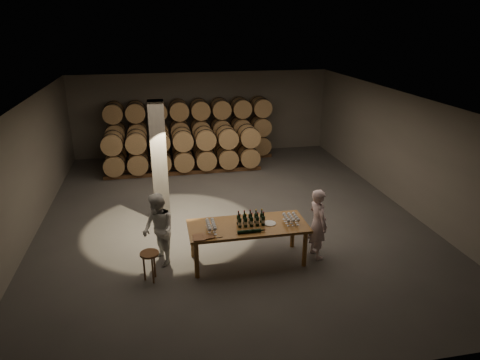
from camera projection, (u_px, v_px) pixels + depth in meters
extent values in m
plane|color=#4C4A47|center=(229.00, 214.00, 11.92)|extent=(12.00, 12.00, 0.00)
plane|color=#605E59|center=(227.00, 99.00, 10.79)|extent=(12.00, 12.00, 0.00)
plane|color=slate|center=(202.00, 114.00, 16.86)|extent=(10.00, 0.00, 10.00)
plane|color=slate|center=(302.00, 292.00, 5.85)|extent=(10.00, 0.00, 10.00)
plane|color=slate|center=(27.00, 172.00, 10.44)|extent=(0.00, 12.00, 12.00)
plane|color=slate|center=(400.00, 149.00, 12.27)|extent=(0.00, 12.00, 12.00)
cube|color=#69635B|center=(159.00, 161.00, 11.21)|extent=(0.40, 0.40, 3.20)
cylinder|color=brown|center=(197.00, 260.00, 8.87)|extent=(0.10, 0.10, 0.84)
cylinder|color=brown|center=(305.00, 249.00, 9.30)|extent=(0.10, 0.10, 0.84)
cylinder|color=brown|center=(193.00, 240.00, 9.66)|extent=(0.10, 0.10, 0.84)
cylinder|color=brown|center=(293.00, 231.00, 10.09)|extent=(0.10, 0.10, 0.84)
cube|color=brown|center=(248.00, 226.00, 9.32)|extent=(2.60, 1.10, 0.06)
cube|color=brown|center=(192.00, 160.00, 16.29)|extent=(6.26, 0.10, 0.12)
cube|color=brown|center=(191.00, 155.00, 16.84)|extent=(6.26, 0.10, 0.12)
cylinder|color=#9F7B47|center=(118.00, 152.00, 15.92)|extent=(0.70, 0.95, 0.70)
cylinder|color=black|center=(117.00, 154.00, 15.69)|extent=(0.73, 0.04, 0.73)
cylinder|color=black|center=(118.00, 150.00, 16.16)|extent=(0.73, 0.04, 0.73)
cylinder|color=#9F7B47|center=(139.00, 150.00, 16.07)|extent=(0.70, 0.95, 0.70)
cylinder|color=black|center=(139.00, 152.00, 15.83)|extent=(0.73, 0.04, 0.73)
cylinder|color=black|center=(139.00, 148.00, 16.30)|extent=(0.73, 0.04, 0.73)
cylinder|color=#9F7B47|center=(160.00, 149.00, 16.21)|extent=(0.70, 0.95, 0.70)
cylinder|color=black|center=(160.00, 151.00, 15.97)|extent=(0.73, 0.04, 0.73)
cylinder|color=black|center=(160.00, 147.00, 16.45)|extent=(0.73, 0.04, 0.73)
cylinder|color=#9F7B47|center=(181.00, 148.00, 16.35)|extent=(0.70, 0.95, 0.70)
cylinder|color=black|center=(181.00, 150.00, 16.11)|extent=(0.73, 0.04, 0.73)
cylinder|color=black|center=(180.00, 146.00, 16.59)|extent=(0.73, 0.04, 0.73)
cylinder|color=#9F7B47|center=(201.00, 147.00, 16.49)|extent=(0.70, 0.95, 0.70)
cylinder|color=black|center=(202.00, 149.00, 16.25)|extent=(0.73, 0.04, 0.73)
cylinder|color=black|center=(200.00, 145.00, 16.73)|extent=(0.73, 0.04, 0.73)
cylinder|color=#9F7B47|center=(221.00, 146.00, 16.63)|extent=(0.70, 0.95, 0.70)
cylinder|color=black|center=(222.00, 148.00, 16.40)|extent=(0.73, 0.04, 0.73)
cylinder|color=black|center=(220.00, 144.00, 16.87)|extent=(0.73, 0.04, 0.73)
cylinder|color=#9F7B47|center=(241.00, 145.00, 16.78)|extent=(0.70, 0.95, 0.70)
cylinder|color=black|center=(242.00, 147.00, 16.54)|extent=(0.73, 0.04, 0.73)
cylinder|color=black|center=(239.00, 143.00, 17.02)|extent=(0.73, 0.04, 0.73)
cylinder|color=#9F7B47|center=(260.00, 144.00, 16.92)|extent=(0.70, 0.95, 0.70)
cylinder|color=black|center=(261.00, 146.00, 16.68)|extent=(0.73, 0.04, 0.73)
cylinder|color=black|center=(258.00, 142.00, 17.16)|extent=(0.73, 0.04, 0.73)
cylinder|color=#9F7B47|center=(116.00, 132.00, 15.66)|extent=(0.70, 0.95, 0.70)
cylinder|color=black|center=(115.00, 134.00, 15.42)|extent=(0.73, 0.04, 0.73)
cylinder|color=black|center=(116.00, 131.00, 15.90)|extent=(0.73, 0.04, 0.73)
cylinder|color=#9F7B47|center=(137.00, 131.00, 15.80)|extent=(0.70, 0.95, 0.70)
cylinder|color=black|center=(137.00, 133.00, 15.57)|extent=(0.73, 0.04, 0.73)
cylinder|color=black|center=(138.00, 130.00, 16.04)|extent=(0.73, 0.04, 0.73)
cylinder|color=#9F7B47|center=(159.00, 130.00, 15.95)|extent=(0.70, 0.95, 0.70)
cylinder|color=black|center=(159.00, 132.00, 15.71)|extent=(0.73, 0.04, 0.73)
cylinder|color=black|center=(159.00, 129.00, 16.18)|extent=(0.73, 0.04, 0.73)
cylinder|color=#9F7B47|center=(180.00, 129.00, 16.09)|extent=(0.70, 0.95, 0.70)
cylinder|color=black|center=(180.00, 131.00, 15.85)|extent=(0.73, 0.04, 0.73)
cylinder|color=black|center=(179.00, 128.00, 16.33)|extent=(0.73, 0.04, 0.73)
cylinder|color=#9F7B47|center=(200.00, 128.00, 16.23)|extent=(0.70, 0.95, 0.70)
cylinder|color=black|center=(201.00, 130.00, 15.99)|extent=(0.73, 0.04, 0.73)
cylinder|color=black|center=(200.00, 127.00, 16.47)|extent=(0.73, 0.04, 0.73)
cylinder|color=#9F7B47|center=(221.00, 127.00, 16.37)|extent=(0.70, 0.95, 0.70)
cylinder|color=black|center=(222.00, 129.00, 16.13)|extent=(0.73, 0.04, 0.73)
cylinder|color=black|center=(220.00, 126.00, 16.61)|extent=(0.73, 0.04, 0.73)
cylinder|color=#9F7B47|center=(241.00, 126.00, 16.52)|extent=(0.70, 0.95, 0.70)
cylinder|color=black|center=(242.00, 128.00, 16.28)|extent=(0.73, 0.04, 0.73)
cylinder|color=black|center=(239.00, 125.00, 16.75)|extent=(0.73, 0.04, 0.73)
cylinder|color=#9F7B47|center=(260.00, 125.00, 16.66)|extent=(0.70, 0.95, 0.70)
cylinder|color=black|center=(262.00, 127.00, 16.42)|extent=(0.73, 0.04, 0.73)
cylinder|color=black|center=(259.00, 124.00, 16.90)|extent=(0.73, 0.04, 0.73)
cylinder|color=#9F7B47|center=(113.00, 112.00, 15.40)|extent=(0.70, 0.95, 0.70)
cylinder|color=black|center=(113.00, 114.00, 15.16)|extent=(0.73, 0.04, 0.73)
cylinder|color=black|center=(114.00, 111.00, 15.64)|extent=(0.73, 0.04, 0.73)
cylinder|color=#9F7B47|center=(136.00, 111.00, 15.54)|extent=(0.70, 0.95, 0.70)
cylinder|color=black|center=(135.00, 113.00, 15.30)|extent=(0.73, 0.04, 0.73)
cylinder|color=black|center=(136.00, 110.00, 15.78)|extent=(0.73, 0.04, 0.73)
cylinder|color=#9F7B47|center=(157.00, 111.00, 15.68)|extent=(0.70, 0.95, 0.70)
cylinder|color=black|center=(158.00, 112.00, 15.45)|extent=(0.73, 0.04, 0.73)
cylinder|color=black|center=(157.00, 109.00, 15.92)|extent=(0.73, 0.04, 0.73)
cylinder|color=#9F7B47|center=(179.00, 110.00, 15.83)|extent=(0.70, 0.95, 0.70)
cylinder|color=black|center=(179.00, 111.00, 15.59)|extent=(0.73, 0.04, 0.73)
cylinder|color=black|center=(178.00, 108.00, 16.07)|extent=(0.73, 0.04, 0.73)
cylinder|color=#9F7B47|center=(200.00, 109.00, 15.97)|extent=(0.70, 0.95, 0.70)
cylinder|color=black|center=(201.00, 110.00, 15.73)|extent=(0.73, 0.04, 0.73)
cylinder|color=black|center=(199.00, 108.00, 16.21)|extent=(0.73, 0.04, 0.73)
cylinder|color=#9F7B47|center=(220.00, 108.00, 16.11)|extent=(0.70, 0.95, 0.70)
cylinder|color=black|center=(221.00, 109.00, 15.87)|extent=(0.73, 0.04, 0.73)
cylinder|color=black|center=(219.00, 107.00, 16.35)|extent=(0.73, 0.04, 0.73)
cylinder|color=#9F7B47|center=(241.00, 107.00, 16.25)|extent=(0.70, 0.95, 0.70)
cylinder|color=black|center=(242.00, 109.00, 16.01)|extent=(0.73, 0.04, 0.73)
cylinder|color=black|center=(239.00, 106.00, 16.49)|extent=(0.73, 0.04, 0.73)
cylinder|color=#9F7B47|center=(261.00, 107.00, 16.40)|extent=(0.70, 0.95, 0.70)
cylinder|color=black|center=(262.00, 108.00, 16.16)|extent=(0.73, 0.04, 0.73)
cylinder|color=black|center=(259.00, 105.00, 16.63)|extent=(0.73, 0.04, 0.73)
cube|color=brown|center=(185.00, 173.00, 14.94)|extent=(5.48, 0.10, 0.12)
cube|color=brown|center=(183.00, 167.00, 15.49)|extent=(5.48, 0.10, 0.12)
cylinder|color=#9F7B47|center=(115.00, 163.00, 14.64)|extent=(0.70, 0.95, 0.70)
cylinder|color=black|center=(114.00, 166.00, 14.40)|extent=(0.73, 0.04, 0.73)
cylinder|color=black|center=(115.00, 161.00, 14.88)|extent=(0.73, 0.04, 0.73)
cylinder|color=#9F7B47|center=(138.00, 162.00, 14.78)|extent=(0.70, 0.95, 0.70)
cylinder|color=black|center=(138.00, 164.00, 14.54)|extent=(0.73, 0.04, 0.73)
cylinder|color=black|center=(138.00, 160.00, 15.02)|extent=(0.73, 0.04, 0.73)
cylinder|color=#9F7B47|center=(161.00, 160.00, 14.92)|extent=(0.70, 0.95, 0.70)
cylinder|color=black|center=(161.00, 163.00, 14.69)|extent=(0.73, 0.04, 0.73)
cylinder|color=black|center=(161.00, 158.00, 15.16)|extent=(0.73, 0.04, 0.73)
cylinder|color=#9F7B47|center=(183.00, 159.00, 15.07)|extent=(0.70, 0.95, 0.70)
cylinder|color=black|center=(184.00, 161.00, 14.83)|extent=(0.73, 0.04, 0.73)
cylinder|color=black|center=(183.00, 157.00, 15.30)|extent=(0.73, 0.04, 0.73)
cylinder|color=#9F7B47|center=(205.00, 158.00, 15.21)|extent=(0.70, 0.95, 0.70)
cylinder|color=black|center=(206.00, 160.00, 14.97)|extent=(0.73, 0.04, 0.73)
cylinder|color=black|center=(205.00, 156.00, 15.45)|extent=(0.73, 0.04, 0.73)
cylinder|color=#9F7B47|center=(227.00, 157.00, 15.35)|extent=(0.70, 0.95, 0.70)
cylinder|color=black|center=(228.00, 159.00, 15.11)|extent=(0.73, 0.04, 0.73)
cylinder|color=black|center=(226.00, 154.00, 15.59)|extent=(0.73, 0.04, 0.73)
cylinder|color=#9F7B47|center=(248.00, 155.00, 15.49)|extent=(0.70, 0.95, 0.70)
cylinder|color=black|center=(250.00, 157.00, 15.25)|extent=(0.73, 0.04, 0.73)
cylinder|color=black|center=(247.00, 153.00, 15.73)|extent=(0.73, 0.04, 0.73)
cylinder|color=#9F7B47|center=(113.00, 142.00, 14.38)|extent=(0.70, 0.95, 0.70)
cylinder|color=black|center=(112.00, 144.00, 14.14)|extent=(0.73, 0.04, 0.73)
cylinder|color=black|center=(113.00, 140.00, 14.62)|extent=(0.73, 0.04, 0.73)
cylinder|color=#9F7B47|center=(136.00, 141.00, 14.52)|extent=(0.70, 0.95, 0.70)
cylinder|color=black|center=(136.00, 143.00, 14.28)|extent=(0.73, 0.04, 0.73)
cylinder|color=black|center=(137.00, 139.00, 14.76)|extent=(0.73, 0.04, 0.73)
cylinder|color=#9F7B47|center=(160.00, 140.00, 14.66)|extent=(0.70, 0.95, 0.70)
cylinder|color=black|center=(160.00, 142.00, 14.42)|extent=(0.73, 0.04, 0.73)
cylinder|color=black|center=(159.00, 138.00, 14.90)|extent=(0.73, 0.04, 0.73)
cylinder|color=#9F7B47|center=(182.00, 139.00, 14.80)|extent=(0.70, 0.95, 0.70)
cylinder|color=black|center=(183.00, 141.00, 14.57)|extent=(0.73, 0.04, 0.73)
cylinder|color=black|center=(182.00, 137.00, 15.04)|extent=(0.73, 0.04, 0.73)
cylinder|color=#9F7B47|center=(205.00, 138.00, 14.95)|extent=(0.70, 0.95, 0.70)
cylinder|color=black|center=(206.00, 140.00, 14.71)|extent=(0.73, 0.04, 0.73)
cylinder|color=black|center=(204.00, 136.00, 15.18)|extent=(0.73, 0.04, 0.73)
cylinder|color=#9F7B47|center=(227.00, 137.00, 15.09)|extent=(0.70, 0.95, 0.70)
cylinder|color=black|center=(228.00, 138.00, 14.85)|extent=(0.73, 0.04, 0.73)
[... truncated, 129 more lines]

